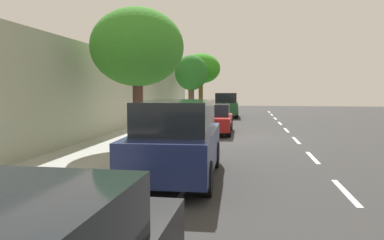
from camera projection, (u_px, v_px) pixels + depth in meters
ground at (231, 137)px, 17.44m from camera, size 68.86×68.86×0.00m
sidewalk at (148, 135)px, 18.04m from camera, size 3.69×43.04×0.12m
curb_edge at (187, 135)px, 17.75m from camera, size 0.16×43.04×0.12m
lane_stripe_centre at (291, 135)px, 18.51m from camera, size 0.14×40.00×0.01m
lane_stripe_bike_edge at (218, 137)px, 17.54m from camera, size 0.12×43.04×0.01m
building_facade at (107, 93)px, 18.18m from camera, size 0.50×43.04×4.19m
parked_suv_green_nearest at (226, 105)px, 30.30m from camera, size 2.10×4.76×1.99m
parked_sedan_red_second at (214, 119)px, 19.05m from camera, size 1.89×4.43×1.52m
parked_suv_dark_blue_mid at (178, 139)px, 9.33m from camera, size 2.07×4.75×1.99m
bicycle_at_curb at (184, 139)px, 14.17m from camera, size 1.57×0.79×0.73m
cyclist_with_backpack at (181, 121)px, 14.60m from camera, size 0.49×0.59×1.67m
street_tree_near_cyclist at (201, 69)px, 32.87m from camera, size 3.47×3.47×5.36m
street_tree_mid_block at (191, 74)px, 27.33m from camera, size 2.43×2.43×4.70m
street_tree_far_end at (137, 48)px, 13.94m from camera, size 3.53×3.53×5.23m
fire_hydrant at (173, 128)px, 16.51m from camera, size 0.22×0.22×0.84m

